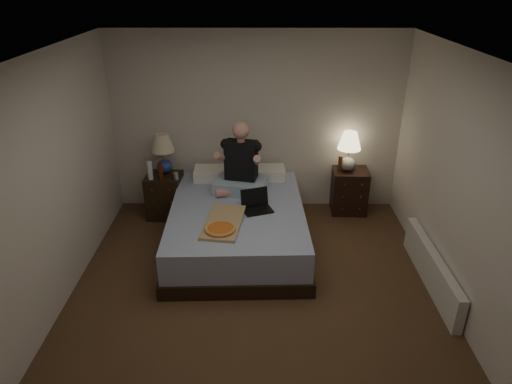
{
  "coord_description": "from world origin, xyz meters",
  "views": [
    {
      "loc": [
        0.02,
        -3.83,
        3.15
      ],
      "look_at": [
        0.0,
        0.9,
        0.85
      ],
      "focal_mm": 32.0,
      "sensor_mm": 36.0,
      "label": 1
    }
  ],
  "objects_px": {
    "pizza_box": "(220,230)",
    "laptop": "(258,202)",
    "nightstand_left": "(165,196)",
    "nightstand_right": "(349,191)",
    "radiator": "(431,269)",
    "bed": "(237,226)",
    "lamp_left": "(163,154)",
    "beer_bottle_right": "(340,164)",
    "person": "(240,158)",
    "beer_bottle_left": "(161,172)",
    "lamp_right": "(349,152)",
    "soda_can": "(176,176)",
    "water_bottle": "(150,171)"
  },
  "relations": [
    {
      "from": "soda_can",
      "to": "nightstand_right",
      "type": "bearing_deg",
      "value": 7.01
    },
    {
      "from": "lamp_left",
      "to": "beer_bottle_right",
      "type": "relative_size",
      "value": 2.43
    },
    {
      "from": "nightstand_right",
      "to": "nightstand_left",
      "type": "bearing_deg",
      "value": -174.21
    },
    {
      "from": "nightstand_left",
      "to": "water_bottle",
      "type": "height_order",
      "value": "water_bottle"
    },
    {
      "from": "nightstand_left",
      "to": "lamp_left",
      "type": "bearing_deg",
      "value": 88.79
    },
    {
      "from": "nightstand_left",
      "to": "laptop",
      "type": "bearing_deg",
      "value": -31.05
    },
    {
      "from": "beer_bottle_left",
      "to": "person",
      "type": "xyz_separation_m",
      "value": [
        1.07,
        -0.18,
        0.27
      ]
    },
    {
      "from": "soda_can",
      "to": "pizza_box",
      "type": "relative_size",
      "value": 0.13
    },
    {
      "from": "lamp_left",
      "to": "water_bottle",
      "type": "xyz_separation_m",
      "value": [
        -0.15,
        -0.22,
        -0.15
      ]
    },
    {
      "from": "laptop",
      "to": "bed",
      "type": "bearing_deg",
      "value": 137.82
    },
    {
      "from": "lamp_left",
      "to": "pizza_box",
      "type": "bearing_deg",
      "value": -59.41
    },
    {
      "from": "nightstand_left",
      "to": "lamp_left",
      "type": "distance_m",
      "value": 0.6
    },
    {
      "from": "bed",
      "to": "lamp_right",
      "type": "bearing_deg",
      "value": 29.95
    },
    {
      "from": "nightstand_right",
      "to": "lamp_left",
      "type": "relative_size",
      "value": 1.13
    },
    {
      "from": "beer_bottle_left",
      "to": "person",
      "type": "bearing_deg",
      "value": -9.73
    },
    {
      "from": "lamp_right",
      "to": "laptop",
      "type": "bearing_deg",
      "value": -140.49
    },
    {
      "from": "radiator",
      "to": "nightstand_left",
      "type": "bearing_deg",
      "value": 153.76
    },
    {
      "from": "water_bottle",
      "to": "beer_bottle_left",
      "type": "bearing_deg",
      "value": -3.9
    },
    {
      "from": "lamp_right",
      "to": "beer_bottle_left",
      "type": "bearing_deg",
      "value": -173.34
    },
    {
      "from": "beer_bottle_left",
      "to": "lamp_left",
      "type": "bearing_deg",
      "value": 88.52
    },
    {
      "from": "bed",
      "to": "lamp_left",
      "type": "relative_size",
      "value": 3.86
    },
    {
      "from": "nightstand_left",
      "to": "radiator",
      "type": "relative_size",
      "value": 0.39
    },
    {
      "from": "bed",
      "to": "beer_bottle_right",
      "type": "xyz_separation_m",
      "value": [
        1.39,
        0.89,
        0.48
      ]
    },
    {
      "from": "bed",
      "to": "person",
      "type": "xyz_separation_m",
      "value": [
        0.03,
        0.45,
        0.74
      ]
    },
    {
      "from": "nightstand_left",
      "to": "beer_bottle_right",
      "type": "relative_size",
      "value": 2.7
    },
    {
      "from": "nightstand_right",
      "to": "radiator",
      "type": "distance_m",
      "value": 1.85
    },
    {
      "from": "pizza_box",
      "to": "soda_can",
      "type": "bearing_deg",
      "value": 126.2
    },
    {
      "from": "nightstand_left",
      "to": "laptop",
      "type": "xyz_separation_m",
      "value": [
        1.3,
        -0.87,
        0.35
      ]
    },
    {
      "from": "pizza_box",
      "to": "laptop",
      "type": "bearing_deg",
      "value": 58.73
    },
    {
      "from": "pizza_box",
      "to": "water_bottle",
      "type": "bearing_deg",
      "value": 136.69
    },
    {
      "from": "beer_bottle_right",
      "to": "beer_bottle_left",
      "type": "bearing_deg",
      "value": -173.86
    },
    {
      "from": "pizza_box",
      "to": "lamp_left",
      "type": "bearing_deg",
      "value": 128.07
    },
    {
      "from": "lamp_right",
      "to": "nightstand_left",
      "type": "bearing_deg",
      "value": -176.39
    },
    {
      "from": "laptop",
      "to": "radiator",
      "type": "xyz_separation_m",
      "value": [
        1.91,
        -0.71,
        -0.46
      ]
    },
    {
      "from": "water_bottle",
      "to": "beer_bottle_left",
      "type": "height_order",
      "value": "water_bottle"
    },
    {
      "from": "beer_bottle_left",
      "to": "person",
      "type": "relative_size",
      "value": 0.25
    },
    {
      "from": "soda_can",
      "to": "person",
      "type": "bearing_deg",
      "value": -11.99
    },
    {
      "from": "soda_can",
      "to": "radiator",
      "type": "bearing_deg",
      "value": -25.67
    },
    {
      "from": "bed",
      "to": "beer_bottle_right",
      "type": "distance_m",
      "value": 1.72
    },
    {
      "from": "lamp_left",
      "to": "beer_bottle_left",
      "type": "distance_m",
      "value": 0.29
    },
    {
      "from": "water_bottle",
      "to": "laptop",
      "type": "xyz_separation_m",
      "value": [
        1.44,
        -0.74,
        -0.09
      ]
    },
    {
      "from": "bed",
      "to": "nightstand_left",
      "type": "height_order",
      "value": "nightstand_left"
    },
    {
      "from": "pizza_box",
      "to": "person",
      "type": "bearing_deg",
      "value": 87.41
    },
    {
      "from": "bed",
      "to": "water_bottle",
      "type": "xyz_separation_m",
      "value": [
        -1.19,
        0.64,
        0.48
      ]
    },
    {
      "from": "beer_bottle_left",
      "to": "laptop",
      "type": "height_order",
      "value": "beer_bottle_left"
    },
    {
      "from": "pizza_box",
      "to": "bed",
      "type": "bearing_deg",
      "value": 83.02
    },
    {
      "from": "person",
      "to": "radiator",
      "type": "bearing_deg",
      "value": -17.74
    },
    {
      "from": "nightstand_left",
      "to": "beer_bottle_right",
      "type": "xyz_separation_m",
      "value": [
        2.44,
        0.13,
        0.44
      ]
    },
    {
      "from": "beer_bottle_right",
      "to": "laptop",
      "type": "xyz_separation_m",
      "value": [
        -1.14,
        -1.0,
        -0.09
      ]
    },
    {
      "from": "lamp_left",
      "to": "radiator",
      "type": "height_order",
      "value": "lamp_left"
    }
  ]
}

